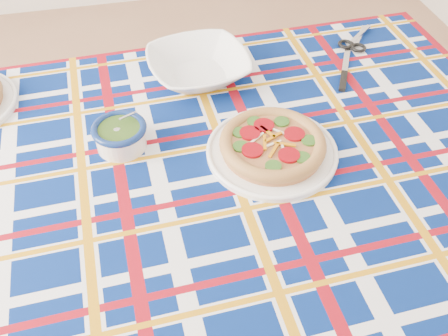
{
  "coord_description": "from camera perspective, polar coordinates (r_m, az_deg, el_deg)",
  "views": [
    {
      "loc": [
        0.01,
        -1.22,
        1.59
      ],
      "look_at": [
        0.18,
        -0.46,
        0.8
      ],
      "focal_mm": 40.0,
      "sensor_mm": 36.0,
      "label": 1
    }
  ],
  "objects": [
    {
      "name": "serving_bowl",
      "position": [
        1.4,
        -2.93,
        11.51
      ],
      "size": [
        0.31,
        0.31,
        0.07
      ],
      "primitive_type": "imported",
      "rotation": [
        0.0,
        0.0,
        0.13
      ],
      "color": "white",
      "rests_on": "tablecloth"
    },
    {
      "name": "table_knife",
      "position": [
        1.52,
        13.77,
        11.77
      ],
      "size": [
        0.12,
        0.21,
        0.01
      ],
      "primitive_type": null,
      "rotation": [
        0.0,
        0.0,
        1.1
      ],
      "color": "silver",
      "rests_on": "tablecloth"
    },
    {
      "name": "floor",
      "position": [
        2.01,
        -8.02,
        -7.9
      ],
      "size": [
        4.0,
        4.0,
        0.0
      ],
      "primitive_type": "plane",
      "color": "#92674B",
      "rests_on": "ground"
    },
    {
      "name": "dining_table",
      "position": [
        1.21,
        -3.41,
        -2.4
      ],
      "size": [
        1.69,
        1.09,
        0.78
      ],
      "rotation": [
        0.0,
        0.0,
        0.03
      ],
      "color": "brown",
      "rests_on": "floor"
    },
    {
      "name": "pesto_bowl",
      "position": [
        1.2,
        -11.81,
        3.83
      ],
      "size": [
        0.15,
        0.15,
        0.08
      ],
      "primitive_type": null,
      "rotation": [
        0.0,
        0.0,
        0.2
      ],
      "color": "#1F390F",
      "rests_on": "tablecloth"
    },
    {
      "name": "main_focaccia_plate",
      "position": [
        1.16,
        5.57,
        2.73
      ],
      "size": [
        0.35,
        0.35,
        0.06
      ],
      "primitive_type": null,
      "rotation": [
        0.0,
        0.0,
        0.1
      ],
      "color": "#AA6A3C",
      "rests_on": "tablecloth"
    },
    {
      "name": "kitchen_scissors",
      "position": [
        1.65,
        15.31,
        14.5
      ],
      "size": [
        0.2,
        0.2,
        0.02
      ],
      "primitive_type": null,
      "rotation": [
        0.0,
        0.0,
        0.83
      ],
      "color": "silver",
      "rests_on": "tablecloth"
    },
    {
      "name": "tablecloth",
      "position": [
        1.19,
        -3.46,
        -1.57
      ],
      "size": [
        1.73,
        1.13,
        0.11
      ],
      "primitive_type": null,
      "rotation": [
        0.0,
        0.0,
        0.03
      ],
      "color": "navy",
      "rests_on": "dining_table"
    }
  ]
}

